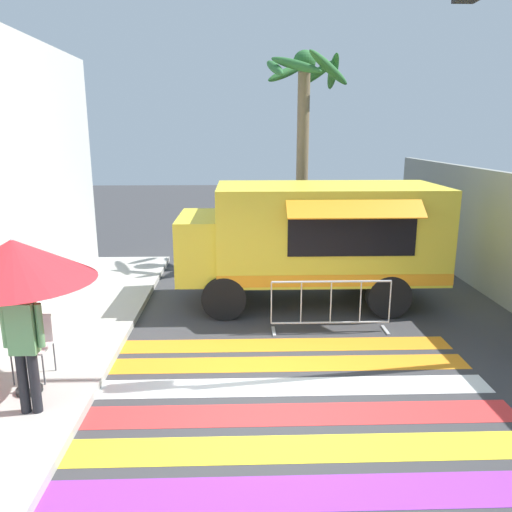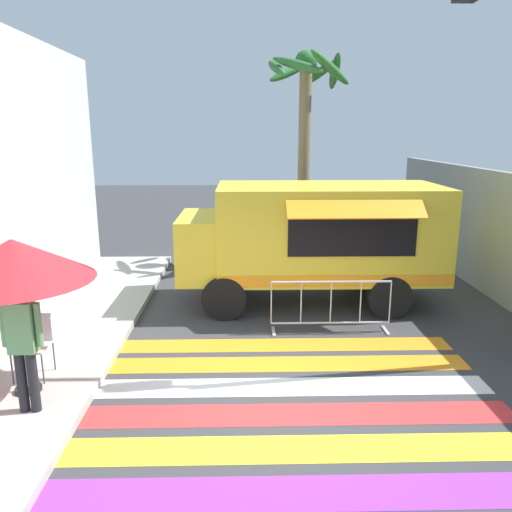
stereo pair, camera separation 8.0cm
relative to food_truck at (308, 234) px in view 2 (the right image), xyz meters
name	(u,v)px [view 2 (the right image)]	position (x,y,z in m)	size (l,w,h in m)	color
ground_plane	(278,399)	(-0.93, -4.21, -1.55)	(60.00, 60.00, 0.00)	#38383A
crosswalk_painted	(278,400)	(-0.93, -4.26, -1.55)	(6.40, 4.36, 0.01)	purple
food_truck	(308,234)	(0.00, 0.00, 0.00)	(5.63, 2.75, 2.62)	yellow
traffic_signal_pole	(504,68)	(2.38, -3.11, 3.07)	(4.34, 0.29, 6.83)	#515456
patio_umbrella	(13,260)	(-4.50, -4.14, 0.51)	(2.12, 2.12, 2.22)	black
folding_chair	(34,339)	(-4.58, -3.62, -0.86)	(0.47, 0.47, 0.93)	#4C4C51
vendor_person	(22,338)	(-4.25, -4.67, -0.39)	(0.53, 0.24, 1.79)	black
barricade_front	(331,307)	(0.23, -1.77, -1.04)	(2.29, 0.44, 1.02)	#B7BABF
palm_tree	(306,115)	(0.28, 3.29, 2.64)	(2.30, 2.34, 5.84)	#7A664C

